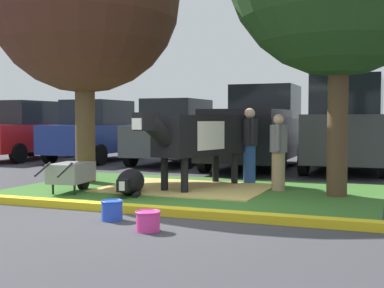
% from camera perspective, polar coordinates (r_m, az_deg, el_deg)
% --- Properties ---
extents(ground_plane, '(80.00, 80.00, 0.00)m').
position_cam_1_polar(ground_plane, '(8.10, -2.36, -7.33)').
color(ground_plane, '#38383D').
extents(grass_island, '(7.07, 4.56, 0.02)m').
position_cam_1_polar(grass_island, '(10.17, -0.10, -5.18)').
color(grass_island, '#386B28').
rests_on(grass_island, ground).
extents(curb_yellow, '(8.27, 0.24, 0.12)m').
position_cam_1_polar(curb_yellow, '(7.98, -6.54, -7.07)').
color(curb_yellow, yellow).
rests_on(curb_yellow, ground).
extents(hay_bedding, '(3.24, 2.45, 0.04)m').
position_cam_1_polar(hay_bedding, '(10.49, -0.60, -4.85)').
color(hay_bedding, tan).
rests_on(hay_bedding, ground).
extents(cow_holstein, '(1.31, 3.07, 1.53)m').
position_cam_1_polar(cow_holstein, '(10.41, 0.68, 0.91)').
color(cow_holstein, black).
rests_on(cow_holstein, ground).
extents(calf_lying, '(0.77, 1.33, 0.48)m').
position_cam_1_polar(calf_lying, '(9.76, -6.76, -4.19)').
color(calf_lying, black).
rests_on(calf_lying, ground).
extents(person_handler, '(0.34, 0.47, 1.65)m').
position_cam_1_polar(person_handler, '(11.29, 6.33, 0.07)').
color(person_handler, '#23478C').
rests_on(person_handler, ground).
extents(person_visitor_near, '(0.34, 0.53, 1.51)m').
position_cam_1_polar(person_visitor_near, '(10.25, 9.45, -0.69)').
color(person_visitor_near, '#9E7F5B').
rests_on(person_visitor_near, ground).
extents(wheelbarrow, '(0.70, 1.62, 0.63)m').
position_cam_1_polar(wheelbarrow, '(10.15, -13.02, -3.13)').
color(wheelbarrow, gray).
rests_on(wheelbarrow, ground).
extents(bucket_blue, '(0.32, 0.32, 0.28)m').
position_cam_1_polar(bucket_blue, '(7.42, -8.76, -7.15)').
color(bucket_blue, blue).
rests_on(bucket_blue, ground).
extents(bucket_pink, '(0.33, 0.33, 0.26)m').
position_cam_1_polar(bucket_pink, '(6.67, -4.85, -8.37)').
color(bucket_pink, '#EA3893').
rests_on(bucket_pink, ground).
extents(sedan_red, '(2.03, 4.41, 2.02)m').
position_cam_1_polar(sedan_red, '(18.91, -17.87, 1.36)').
color(sedan_red, red).
rests_on(sedan_red, ground).
extents(sedan_blue, '(2.03, 4.41, 2.02)m').
position_cam_1_polar(sedan_blue, '(17.63, -10.24, 1.35)').
color(sedan_blue, navy).
rests_on(sedan_blue, ground).
extents(sedan_silver, '(2.03, 4.41, 2.02)m').
position_cam_1_polar(sedan_silver, '(16.32, -1.61, 1.28)').
color(sedan_silver, '#4C5156').
rests_on(sedan_silver, ground).
extents(pickup_truck_black, '(2.23, 5.41, 2.42)m').
position_cam_1_polar(pickup_truck_black, '(15.13, 7.33, 1.63)').
color(pickup_truck_black, black).
rests_on(pickup_truck_black, ground).
extents(suv_dark_grey, '(2.13, 4.61, 2.52)m').
position_cam_1_polar(suv_dark_grey, '(14.60, 16.79, 2.09)').
color(suv_dark_grey, '#3D3D42').
rests_on(suv_dark_grey, ground).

